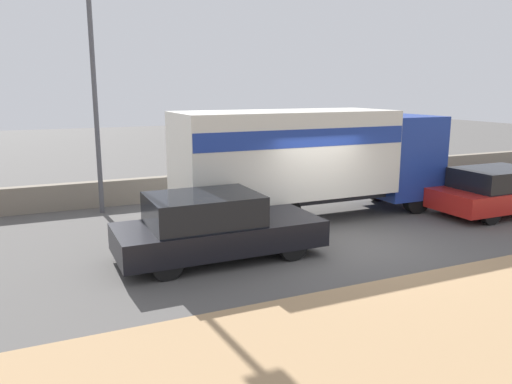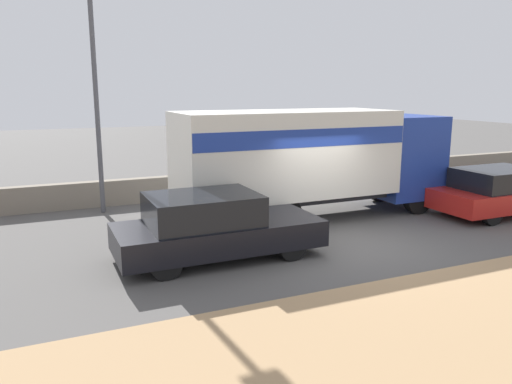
% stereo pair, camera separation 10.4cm
% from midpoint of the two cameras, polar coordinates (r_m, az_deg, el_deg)
% --- Properties ---
extents(ground_plane, '(80.00, 80.00, 0.00)m').
position_cam_midpoint_polar(ground_plane, '(12.35, 10.46, -5.81)').
color(ground_plane, '#514F4C').
extents(stone_wall_backdrop, '(60.00, 0.35, 0.81)m').
position_cam_midpoint_polar(stone_wall_backdrop, '(17.80, -1.26, 1.15)').
color(stone_wall_backdrop, gray).
rests_on(stone_wall_backdrop, ground_plane).
extents(street_lamp, '(0.56, 0.28, 7.41)m').
position_cam_midpoint_polar(street_lamp, '(15.41, -17.82, 13.37)').
color(street_lamp, '#4C4C51').
rests_on(street_lamp, ground_plane).
extents(box_truck, '(8.02, 2.43, 3.08)m').
position_cam_midpoint_polar(box_truck, '(14.29, 6.38, 4.34)').
color(box_truck, navy).
rests_on(box_truck, ground_plane).
extents(car_hatchback, '(4.51, 1.86, 1.47)m').
position_cam_midpoint_polar(car_hatchback, '(10.96, -4.59, -3.95)').
color(car_hatchback, black).
rests_on(car_hatchback, ground_plane).
extents(car_sedan_second, '(4.52, 1.81, 1.39)m').
position_cam_midpoint_polar(car_sedan_second, '(16.52, 26.55, 0.07)').
color(car_sedan_second, '#B21E19').
rests_on(car_sedan_second, ground_plane).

